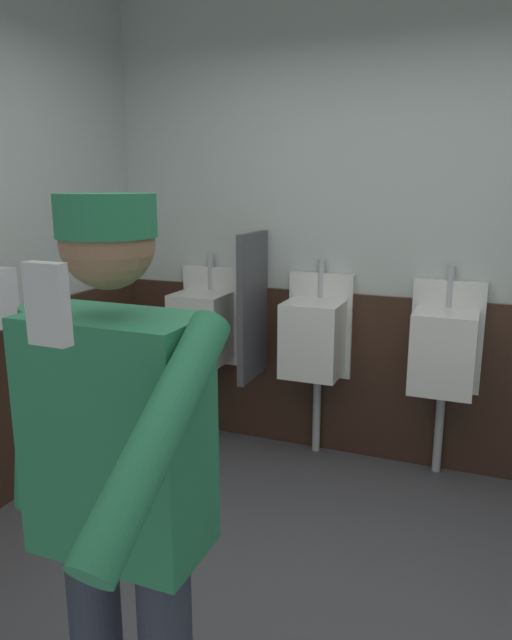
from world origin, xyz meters
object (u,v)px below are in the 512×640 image
Objects in this scene: person at (119,479)px; cell_phone at (47,304)px; urinal_middle at (314,337)px; urinal_right at (444,350)px; urinal_left at (204,326)px.

person is 15.07× the size of cell_phone.
urinal_middle is 2.22m from person.
urinal_middle is at bearing 100.39° from cell_phone.
urinal_middle is 0.75m from urinal_right.
urinal_right is 2.29m from person.
urinal_right is 2.83m from cell_phone.
cell_phone is (0.42, -2.70, 0.75)m from urinal_middle.
person is at bearing -86.25° from urinal_middle.
person is (0.14, -2.20, 0.19)m from urinal_middle.
urinal_left is at bearing 180.00° from urinal_right.
cell_phone is at bearing -61.24° from person.
urinal_right is at bearing 0.00° from urinal_left.
urinal_right is 0.75× the size of person.
urinal_middle is at bearing 0.00° from urinal_left.
person is at bearing -67.90° from urinal_left.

